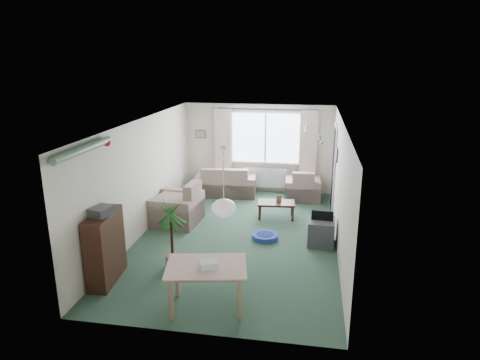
% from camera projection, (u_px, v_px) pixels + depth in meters
% --- Properties ---
extents(ground, '(6.50, 6.50, 0.00)m').
position_uv_depth(ground, '(238.00, 237.00, 8.86)').
color(ground, '#2A4735').
extents(window, '(1.80, 0.03, 1.30)m').
position_uv_depth(window, '(266.00, 138.00, 11.47)').
color(window, white).
extents(curtain_rod, '(2.60, 0.03, 0.03)m').
position_uv_depth(curtain_rod, '(266.00, 109.00, 11.18)').
color(curtain_rod, black).
extents(curtain_left, '(0.45, 0.08, 2.00)m').
position_uv_depth(curtain_left, '(223.00, 146.00, 11.62)').
color(curtain_left, beige).
extents(curtain_right, '(0.45, 0.08, 2.00)m').
position_uv_depth(curtain_right, '(308.00, 148.00, 11.25)').
color(curtain_right, beige).
extents(radiator, '(1.20, 0.10, 0.55)m').
position_uv_depth(radiator, '(265.00, 178.00, 11.74)').
color(radiator, white).
extents(doorway, '(0.03, 0.95, 2.00)m').
position_uv_depth(doorway, '(334.00, 168.00, 10.35)').
color(doorway, black).
extents(pendant_lamp, '(0.36, 0.36, 0.36)m').
position_uv_depth(pendant_lamp, '(224.00, 208.00, 6.24)').
color(pendant_lamp, white).
extents(tinsel_garland, '(1.60, 1.60, 0.12)m').
position_uv_depth(tinsel_garland, '(84.00, 149.00, 6.36)').
color(tinsel_garland, '#196626').
extents(bauble_cluster_a, '(0.20, 0.20, 0.20)m').
position_uv_depth(bauble_cluster_a, '(306.00, 126.00, 8.89)').
color(bauble_cluster_a, silver).
extents(bauble_cluster_b, '(0.20, 0.20, 0.20)m').
position_uv_depth(bauble_cluster_b, '(322.00, 136.00, 7.70)').
color(bauble_cluster_b, silver).
extents(wall_picture_back, '(0.28, 0.03, 0.22)m').
position_uv_depth(wall_picture_back, '(200.00, 134.00, 11.74)').
color(wall_picture_back, brown).
extents(wall_picture_right, '(0.03, 0.24, 0.30)m').
position_uv_depth(wall_picture_right, '(337.00, 155.00, 9.25)').
color(wall_picture_right, brown).
extents(sofa, '(1.65, 0.97, 0.79)m').
position_uv_depth(sofa, '(226.00, 180.00, 11.48)').
color(sofa, beige).
rests_on(sofa, ground).
extents(armchair_corner, '(0.94, 0.90, 0.80)m').
position_uv_depth(armchair_corner, '(303.00, 184.00, 11.13)').
color(armchair_corner, beige).
rests_on(armchair_corner, ground).
extents(armchair_left, '(1.08, 1.13, 0.95)m').
position_uv_depth(armchair_left, '(176.00, 202.00, 9.53)').
color(armchair_left, '#BDA58F').
rests_on(armchair_left, ground).
extents(coffee_table, '(0.88, 0.54, 0.38)m').
position_uv_depth(coffee_table, '(276.00, 210.00, 9.88)').
color(coffee_table, black).
rests_on(coffee_table, ground).
extents(photo_frame, '(0.12, 0.03, 0.16)m').
position_uv_depth(photo_frame, '(279.00, 198.00, 9.84)').
color(photo_frame, brown).
rests_on(photo_frame, coffee_table).
extents(bookshelf, '(0.40, 0.99, 1.18)m').
position_uv_depth(bookshelf, '(105.00, 248.00, 7.01)').
color(bookshelf, black).
rests_on(bookshelf, ground).
extents(hifi_box, '(0.35, 0.41, 0.14)m').
position_uv_depth(hifi_box, '(101.00, 211.00, 6.75)').
color(hifi_box, '#3B3C40').
rests_on(hifi_box, bookshelf).
extents(houseplant, '(0.57, 0.57, 1.27)m').
position_uv_depth(houseplant, '(172.00, 234.00, 7.42)').
color(houseplant, '#1E592E').
rests_on(houseplant, ground).
extents(dining_table, '(1.18, 0.90, 0.67)m').
position_uv_depth(dining_table, '(207.00, 287.00, 6.31)').
color(dining_table, tan).
rests_on(dining_table, ground).
extents(gift_box, '(0.30, 0.26, 0.12)m').
position_uv_depth(gift_box, '(209.00, 265.00, 6.13)').
color(gift_box, silver).
rests_on(gift_box, dining_table).
extents(tv_cube, '(0.54, 0.59, 0.51)m').
position_uv_depth(tv_cube, '(321.00, 232.00, 8.47)').
color(tv_cube, '#3B3B40').
rests_on(tv_cube, ground).
extents(pet_bed, '(0.71, 0.71, 0.11)m').
position_uv_depth(pet_bed, '(265.00, 237.00, 8.76)').
color(pet_bed, navy).
rests_on(pet_bed, ground).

